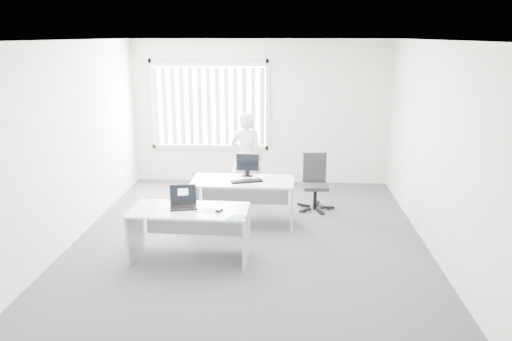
# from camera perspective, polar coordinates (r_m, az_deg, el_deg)

# --- Properties ---
(ground) EXTENTS (6.00, 6.00, 0.00)m
(ground) POSITION_cam_1_polar(r_m,az_deg,el_deg) (7.27, -0.78, -7.96)
(ground) COLOR #515158
(ground) RESTS_ON ground
(wall_back) EXTENTS (5.00, 0.02, 2.80)m
(wall_back) POSITION_cam_1_polar(r_m,az_deg,el_deg) (9.79, 0.53, 6.63)
(wall_back) COLOR silver
(wall_back) RESTS_ON ground
(wall_front) EXTENTS (5.00, 0.02, 2.80)m
(wall_front) POSITION_cam_1_polar(r_m,az_deg,el_deg) (3.98, -4.12, -6.38)
(wall_front) COLOR silver
(wall_front) RESTS_ON ground
(wall_left) EXTENTS (0.02, 6.00, 2.80)m
(wall_left) POSITION_cam_1_polar(r_m,az_deg,el_deg) (7.46, -20.37, 2.96)
(wall_left) COLOR silver
(wall_left) RESTS_ON ground
(wall_right) EXTENTS (0.02, 6.00, 2.80)m
(wall_right) POSITION_cam_1_polar(r_m,az_deg,el_deg) (7.11, 19.74, 2.44)
(wall_right) COLOR silver
(wall_right) RESTS_ON ground
(ceiling) EXTENTS (5.00, 6.00, 0.02)m
(ceiling) POSITION_cam_1_polar(r_m,az_deg,el_deg) (6.69, -0.86, 14.69)
(ceiling) COLOR white
(ceiling) RESTS_ON wall_back
(window) EXTENTS (2.32, 0.06, 1.76)m
(window) POSITION_cam_1_polar(r_m,az_deg,el_deg) (9.83, -5.36, 7.49)
(window) COLOR #B5B5B0
(window) RESTS_ON wall_back
(blinds) EXTENTS (2.20, 0.10, 1.50)m
(blinds) POSITION_cam_1_polar(r_m,az_deg,el_deg) (9.78, -5.41, 7.26)
(blinds) COLOR white
(blinds) RESTS_ON wall_back
(desk_near) EXTENTS (1.54, 0.76, 0.69)m
(desk_near) POSITION_cam_1_polar(r_m,az_deg,el_deg) (6.58, -7.59, -5.98)
(desk_near) COLOR silver
(desk_near) RESTS_ON ground
(desk_far) EXTENTS (1.57, 0.74, 0.71)m
(desk_far) POSITION_cam_1_polar(r_m,az_deg,el_deg) (7.71, -1.52, -2.51)
(desk_far) COLOR silver
(desk_far) RESTS_ON ground
(office_chair) EXTENTS (0.58, 0.58, 0.95)m
(office_chair) POSITION_cam_1_polar(r_m,az_deg,el_deg) (8.50, 6.74, -2.48)
(office_chair) COLOR black
(office_chair) RESTS_ON ground
(person) EXTENTS (0.63, 0.47, 1.59)m
(person) POSITION_cam_1_polar(r_m,az_deg,el_deg) (8.75, -1.08, 1.55)
(person) COLOR silver
(person) RESTS_ON ground
(laptop) EXTENTS (0.41, 0.38, 0.27)m
(laptop) POSITION_cam_1_polar(r_m,az_deg,el_deg) (6.51, -8.31, -3.14)
(laptop) COLOR black
(laptop) RESTS_ON desk_near
(paper_sheet) EXTENTS (0.31, 0.24, 0.00)m
(paper_sheet) POSITION_cam_1_polar(r_m,az_deg,el_deg) (6.40, -5.09, -4.65)
(paper_sheet) COLOR white
(paper_sheet) RESTS_ON desk_near
(mouse) EXTENTS (0.09, 0.12, 0.04)m
(mouse) POSITION_cam_1_polar(r_m,az_deg,el_deg) (6.37, -4.23, -4.53)
(mouse) COLOR #B6B6B8
(mouse) RESTS_ON paper_sheet
(booklet) EXTENTS (0.25, 0.28, 0.01)m
(booklet) POSITION_cam_1_polar(r_m,az_deg,el_deg) (6.14, -2.26, -5.43)
(booklet) COLOR white
(booklet) RESTS_ON desk_near
(keyboard) EXTENTS (0.51, 0.30, 0.02)m
(keyboard) POSITION_cam_1_polar(r_m,az_deg,el_deg) (7.56, -1.05, -1.22)
(keyboard) COLOR black
(keyboard) RESTS_ON desk_far
(monitor) EXTENTS (0.37, 0.14, 0.36)m
(monitor) POSITION_cam_1_polar(r_m,az_deg,el_deg) (7.82, -0.98, 0.63)
(monitor) COLOR black
(monitor) RESTS_ON desk_far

